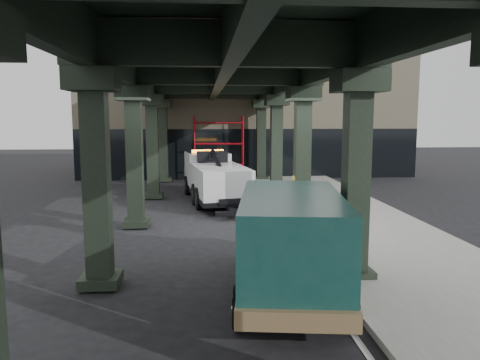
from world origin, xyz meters
name	(u,v)px	position (x,y,z in m)	size (l,w,h in m)	color
ground	(235,240)	(0.00, 0.00, 0.00)	(90.00, 90.00, 0.00)	black
sidewalk	(351,221)	(4.50, 2.00, 0.07)	(5.00, 40.00, 0.15)	gray
lane_stripe	(277,225)	(1.70, 2.00, 0.01)	(0.12, 38.00, 0.01)	silver
viaduct	(219,73)	(-0.40, 2.00, 5.46)	(7.40, 32.00, 6.40)	black
building	(243,116)	(2.00, 20.00, 4.00)	(22.00, 10.00, 8.00)	#C6B793
scaffolding	(219,147)	(0.00, 14.64, 2.11)	(3.08, 0.88, 4.00)	red
tow_truck	(214,176)	(-0.51, 7.20, 1.19)	(3.09, 7.64, 2.44)	black
towed_van	(290,240)	(0.91, -4.76, 1.24)	(2.93, 5.93, 2.31)	#103C37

